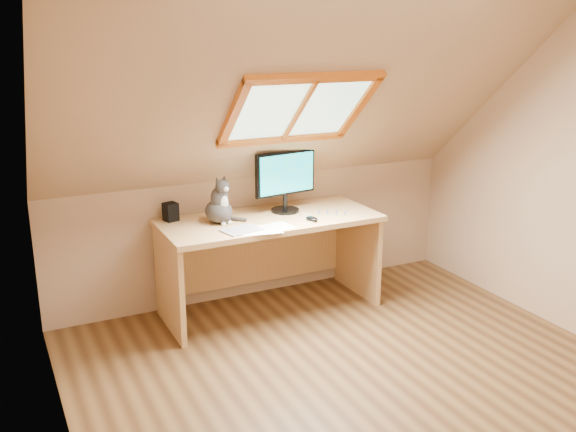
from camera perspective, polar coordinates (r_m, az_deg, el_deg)
ground at (r=4.14m, az=7.63°, el=-15.19°), size 3.50×3.50×0.00m
room_shell at (r=3.53m, az=9.33°, el=4.32°), size 3.52×3.52×2.41m
desk at (r=5.03m, az=-1.98°, el=-2.44°), size 1.67×0.73×0.76m
monitor at (r=4.99m, az=-0.23°, el=3.45°), size 0.52×0.22×0.48m
cat at (r=4.76m, az=-6.13°, el=0.92°), size 0.26×0.28×0.37m
desk_speaker at (r=4.88m, az=-10.40°, el=0.37°), size 0.12×0.12×0.14m
graphics_tablet at (r=4.59m, az=-4.17°, el=-1.25°), size 0.30×0.24×0.01m
mouse at (r=4.81m, az=2.13°, el=-0.25°), size 0.09×0.12×0.03m
papers at (r=4.63m, az=-1.53°, el=-1.09°), size 0.33×0.27×0.00m
cables at (r=4.97m, az=3.09°, el=0.14°), size 0.51×0.26×0.01m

